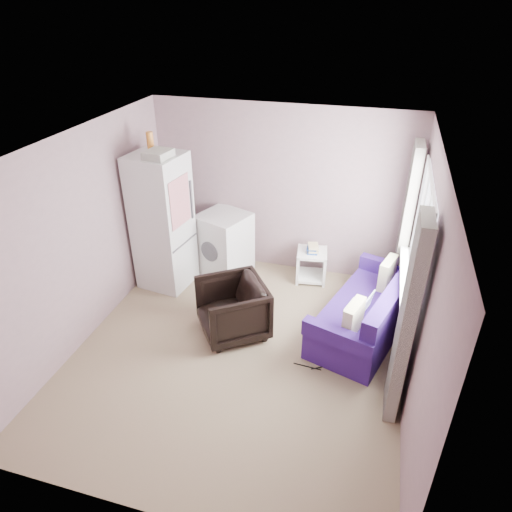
# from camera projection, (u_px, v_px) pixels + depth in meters

# --- Properties ---
(room) EXTENTS (3.84, 4.24, 2.54)m
(room) POSITION_uv_depth(u_px,v_px,m) (238.00, 262.00, 4.90)
(room) COLOR #957F62
(room) RESTS_ON ground
(armchair) EXTENTS (1.04, 1.05, 0.80)m
(armchair) POSITION_uv_depth(u_px,v_px,m) (232.00, 306.00, 5.63)
(armchair) COLOR black
(armchair) RESTS_ON ground
(fridge) EXTENTS (0.76, 0.75, 2.22)m
(fridge) POSITION_uv_depth(u_px,v_px,m) (163.00, 222.00, 6.36)
(fridge) COLOR silver
(fridge) RESTS_ON ground
(washing_machine) EXTENTS (0.86, 0.86, 0.94)m
(washing_machine) POSITION_uv_depth(u_px,v_px,m) (224.00, 242.00, 6.89)
(washing_machine) COLOR silver
(washing_machine) RESTS_ON ground
(side_table) EXTENTS (0.48, 0.48, 0.59)m
(side_table) POSITION_uv_depth(u_px,v_px,m) (312.00, 263.00, 6.77)
(side_table) COLOR white
(side_table) RESTS_ON ground
(sofa) EXTENTS (1.35, 2.01, 0.82)m
(sofa) POSITION_uv_depth(u_px,v_px,m) (369.00, 313.00, 5.67)
(sofa) COLOR #3A1B7C
(sofa) RESTS_ON ground
(window_dressing) EXTENTS (0.17, 2.62, 2.18)m
(window_dressing) POSITION_uv_depth(u_px,v_px,m) (406.00, 265.00, 5.13)
(window_dressing) COLOR white
(window_dressing) RESTS_ON ground
(floor_cables) EXTENTS (0.50, 0.18, 0.01)m
(floor_cables) POSITION_uv_depth(u_px,v_px,m) (316.00, 366.00, 5.28)
(floor_cables) COLOR black
(floor_cables) RESTS_ON ground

